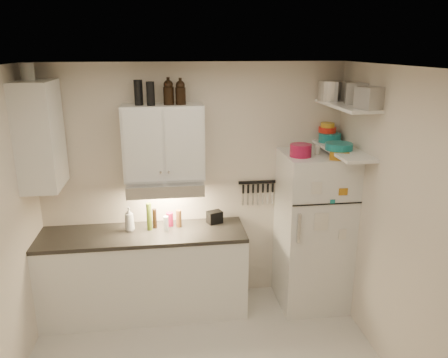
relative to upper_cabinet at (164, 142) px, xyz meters
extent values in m
cube|color=white|center=(0.30, -1.33, 0.78)|extent=(3.20, 3.00, 0.02)
cube|color=beige|center=(0.30, 0.18, -0.53)|extent=(3.20, 0.02, 2.60)
cube|color=beige|center=(1.91, -1.33, -0.53)|extent=(0.02, 3.00, 2.60)
cube|color=white|center=(-0.25, -0.14, -1.39)|extent=(2.10, 0.60, 0.88)
cube|color=#282622|center=(-0.25, -0.14, -0.93)|extent=(2.10, 0.62, 0.04)
cube|color=white|center=(0.00, 0.00, 0.00)|extent=(0.80, 0.33, 0.75)
cube|color=white|center=(-1.14, -0.14, 0.12)|extent=(0.33, 0.55, 1.00)
cube|color=silver|center=(0.00, -0.06, -0.44)|extent=(0.76, 0.46, 0.12)
cube|color=white|center=(1.55, -0.18, -0.98)|extent=(0.70, 0.68, 1.70)
cube|color=white|center=(1.75, -0.31, 0.38)|extent=(0.30, 0.95, 0.03)
cube|color=white|center=(1.75, -0.31, -0.07)|extent=(0.30, 0.95, 0.03)
cube|color=black|center=(1.00, 0.15, -0.51)|extent=(0.42, 0.02, 0.03)
cylinder|color=#A0123B|center=(1.34, -0.26, -0.06)|extent=(0.28, 0.28, 0.12)
cube|color=#B37316|center=(1.69, -0.38, -0.09)|extent=(0.25, 0.28, 0.08)
cylinder|color=silver|center=(1.53, -0.19, -0.08)|extent=(0.05, 0.05, 0.09)
cylinder|color=silver|center=(1.71, -0.02, 0.49)|extent=(0.30, 0.30, 0.20)
cube|color=#AAAAAD|center=(1.83, -0.33, 0.49)|extent=(0.24, 0.23, 0.20)
cube|color=#AAAAAD|center=(1.80, -0.68, 0.49)|extent=(0.24, 0.24, 0.19)
cylinder|color=#167B7E|center=(1.74, 0.02, 0.00)|extent=(0.23, 0.23, 0.09)
cylinder|color=red|center=(1.73, 0.08, 0.07)|extent=(0.19, 0.19, 0.06)
cylinder|color=gold|center=(1.73, 0.08, 0.12)|extent=(0.14, 0.14, 0.05)
cylinder|color=#167B7E|center=(1.70, -0.34, -0.02)|extent=(0.29, 0.29, 0.07)
cylinder|color=black|center=(-0.10, -0.07, 0.49)|extent=(0.09, 0.09, 0.23)
cylinder|color=black|center=(-0.22, -0.01, 0.49)|extent=(0.10, 0.10, 0.24)
cylinder|color=silver|center=(-1.18, -0.12, 0.70)|extent=(0.14, 0.14, 0.16)
imported|color=white|center=(-0.38, -0.07, -0.76)|extent=(0.15, 0.15, 0.29)
cylinder|color=brown|center=(0.13, -0.03, -0.81)|extent=(0.07, 0.07, 0.18)
cylinder|color=#435715|center=(-0.18, -0.07, -0.76)|extent=(0.06, 0.06, 0.29)
cylinder|color=black|center=(-0.12, -0.03, -0.80)|extent=(0.05, 0.05, 0.21)
cylinder|color=silver|center=(-0.01, -0.11, -0.83)|extent=(0.06, 0.06, 0.15)
cylinder|color=#A0123B|center=(0.03, 0.01, -0.83)|extent=(0.08, 0.08, 0.15)
cube|color=black|center=(0.51, 0.02, -0.84)|extent=(0.18, 0.16, 0.13)
camera|label=1|loc=(0.02, -4.32, 0.91)|focal=35.00mm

